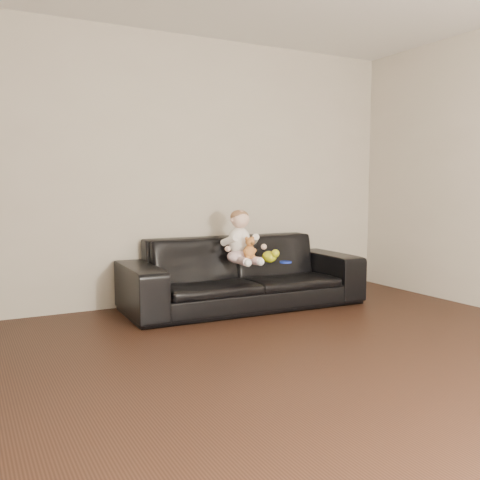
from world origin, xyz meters
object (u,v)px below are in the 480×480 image
toy_blue_disc (286,262)px  baby (241,240)px  sofa (243,272)px  teddy_bear (250,248)px  toy_green (269,257)px  toy_rattle (269,258)px

toy_blue_disc → baby: bearing=160.3°
sofa → teddy_bear: (-0.08, -0.27, 0.26)m
sofa → baby: (-0.09, -0.12, 0.32)m
toy_green → toy_blue_disc: bearing=-34.9°
baby → toy_rattle: baby is taller
sofa → toy_blue_disc: sofa is taller
baby → toy_green: (0.27, -0.06, -0.16)m
toy_green → toy_rattle: 0.10m
baby → teddy_bear: (0.01, -0.15, -0.06)m
teddy_bear → toy_green: teddy_bear is taller
toy_rattle → toy_blue_disc: toy_rattle is taller
sofa → baby: bearing=-124.0°
sofa → toy_rattle: (0.23, -0.09, 0.14)m
teddy_bear → toy_blue_disc: size_ratio=1.77×
toy_green → toy_rattle: (0.05, 0.09, -0.02)m
sofa → teddy_bear: 0.39m
toy_blue_disc → sofa: bearing=139.5°
baby → teddy_bear: baby is taller
toy_blue_disc → teddy_bear: bearing=-178.9°
baby → toy_green: size_ratio=3.14×
sofa → baby: 0.36m
teddy_bear → baby: bearing=92.9°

